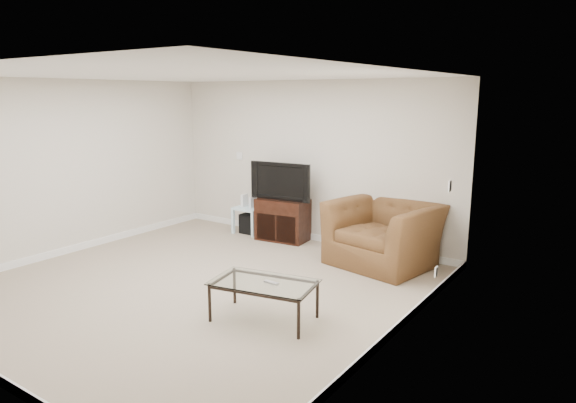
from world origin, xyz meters
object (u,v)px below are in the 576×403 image
Objects in this scene: side_table at (251,220)px; recliner at (384,223)px; tv_stand at (284,219)px; television at (283,180)px; subwoofer at (253,223)px; coffee_table at (264,301)px.

recliner reaches higher than side_table.
television is (0.00, -0.03, 0.63)m from tv_stand.
subwoofer is 0.25× the size of recliner.
tv_stand is 0.63m from television.
coffee_table is (1.56, -2.56, -0.75)m from television.
recliner is 2.38m from coffee_table.
tv_stand is 2.39× the size of subwoofer.
television is at bearing 121.34° from coffee_table.
side_table is at bearing -145.76° from subwoofer.
tv_stand is at bearing -177.28° from recliner.
tv_stand is at bearing 0.00° from side_table.
recliner is (2.48, -0.28, 0.42)m from subwoofer.
side_table is at bearing -175.09° from recliner.
coffee_table is at bearing -64.63° from television.
coffee_table is at bearing -49.00° from side_table.
tv_stand is at bearing 121.07° from coffee_table.
subwoofer is (-0.67, 0.05, -0.80)m from television.
television is at bearing -90.00° from tv_stand.
recliner reaches higher than coffee_table.
recliner is at bearing 83.60° from coffee_table.
tv_stand is at bearing 90.56° from television.
television is at bearing -4.44° from subwoofer.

